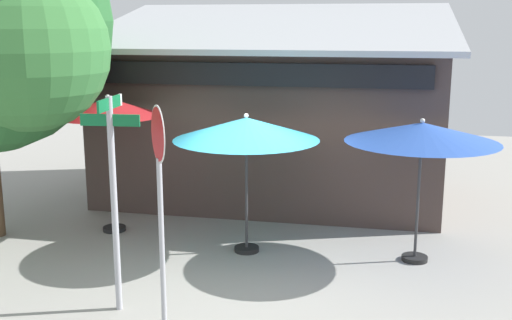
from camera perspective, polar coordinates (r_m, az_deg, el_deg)
ground_plane at (r=10.32m, az=-0.61°, el=-10.44°), size 28.00×28.00×0.10m
cafe_building at (r=14.38m, az=1.58°, el=3.69°), size 7.90×4.91×4.46m
street_sign_post at (r=8.63m, az=-13.01°, el=-2.10°), size 0.82×0.88×3.03m
stop_sign at (r=7.94m, az=-8.88°, el=-1.60°), size 0.41×0.62×2.98m
patio_umbrella_crimson_left at (r=11.97m, az=-13.46°, el=4.60°), size 2.01×2.01×2.67m
patio_umbrella_teal_center at (r=10.57m, az=-0.91°, el=2.82°), size 2.52×2.52×2.48m
patio_umbrella_royal_blue_right at (r=10.48m, az=15.03°, el=2.38°), size 2.53×2.53×2.46m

